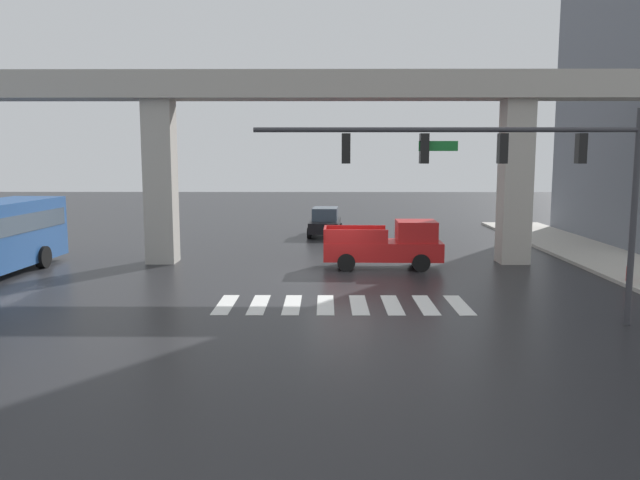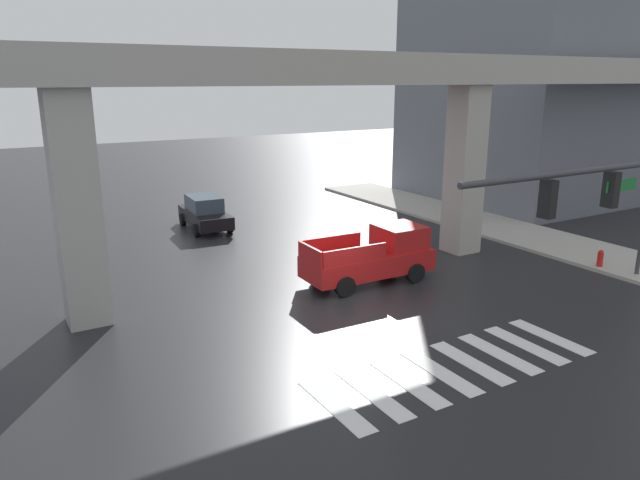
% 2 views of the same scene
% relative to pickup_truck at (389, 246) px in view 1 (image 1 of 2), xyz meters
% --- Properties ---
extents(ground_plane, '(120.00, 120.00, 0.00)m').
position_rel_pickup_truck_xyz_m(ground_plane, '(-2.24, -2.31, -0.99)').
color(ground_plane, '#232326').
extents(crosswalk_stripes, '(8.25, 2.80, 0.01)m').
position_rel_pickup_truck_xyz_m(crosswalk_stripes, '(-2.24, -6.95, -0.98)').
color(crosswalk_stripes, silver).
rests_on(crosswalk_stripes, ground).
extents(elevated_overpass, '(59.52, 1.89, 8.56)m').
position_rel_pickup_truck_xyz_m(elevated_overpass, '(-2.24, 1.41, 6.30)').
color(elevated_overpass, '#ADA89E').
rests_on(elevated_overpass, ground).
extents(sidewalk_east, '(4.00, 36.00, 0.15)m').
position_rel_pickup_truck_xyz_m(sidewalk_east, '(10.37, -0.31, -0.91)').
color(sidewalk_east, '#ADA89E').
rests_on(sidewalk_east, ground).
extents(pickup_truck, '(5.15, 2.19, 2.08)m').
position_rel_pickup_truck_xyz_m(pickup_truck, '(0.00, 0.00, 0.00)').
color(pickup_truck, red).
rests_on(pickup_truck, ground).
extents(sedan_black, '(2.16, 4.40, 1.72)m').
position_rel_pickup_truck_xyz_m(sedan_black, '(-2.79, 11.22, -0.14)').
color(sedan_black, black).
rests_on(sedan_black, ground).
extents(traffic_signal_mast, '(10.89, 0.32, 6.20)m').
position_rel_pickup_truck_xyz_m(traffic_signal_mast, '(2.31, -9.34, 3.68)').
color(traffic_signal_mast, '#38383D').
rests_on(traffic_signal_mast, ground).
extents(fire_hydrant, '(0.24, 0.24, 0.85)m').
position_rel_pickup_truck_xyz_m(fire_hydrant, '(8.77, -3.58, -0.56)').
color(fire_hydrant, red).
rests_on(fire_hydrant, ground).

